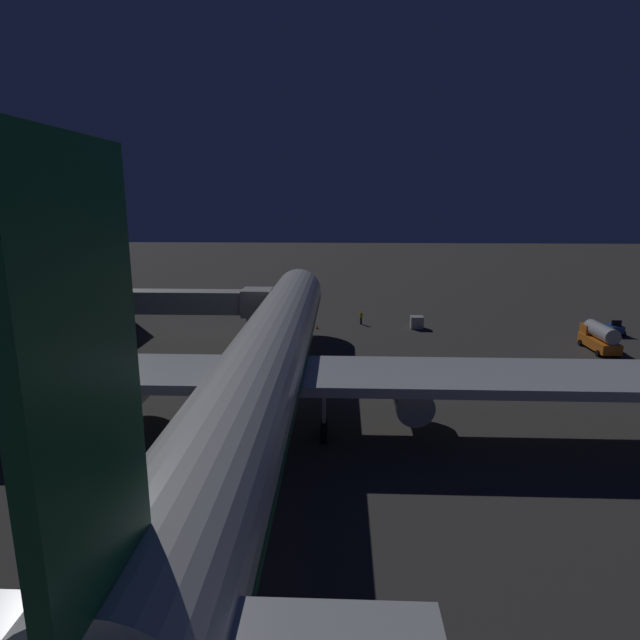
{
  "coord_description": "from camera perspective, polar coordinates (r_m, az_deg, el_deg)",
  "views": [
    {
      "loc": [
        -5.36,
        47.63,
        16.77
      ],
      "look_at": [
        -3.0,
        -10.21,
        3.5
      ],
      "focal_mm": 29.79,
      "sensor_mm": 36.0,
      "label": 1
    }
  ],
  "objects": [
    {
      "name": "apron_floodlight_mast",
      "position": [
        72.74,
        -23.0,
        7.83
      ],
      "size": [
        2.9,
        0.5,
        20.28
      ],
      "color": "#59595E",
      "rests_on": "ground_plane"
    },
    {
      "name": "fuel_tanker",
      "position": [
        67.41,
        27.8,
        -1.57
      ],
      "size": [
        2.46,
        6.32,
        3.15
      ],
      "color": "orange",
      "rests_on": "ground_plane"
    },
    {
      "name": "traffic_cone_nose_port",
      "position": [
        69.89,
        -0.32,
        -0.74
      ],
      "size": [
        0.36,
        0.36,
        0.55
      ],
      "primitive_type": "cone",
      "color": "orange",
      "rests_on": "ground_plane"
    },
    {
      "name": "ground_crew_near_nose_gear",
      "position": [
        72.56,
        4.44,
        0.34
      ],
      "size": [
        0.4,
        0.4,
        1.86
      ],
      "color": "black",
      "rests_on": "ground_plane"
    },
    {
      "name": "traffic_cone_nose_starboard",
      "position": [
        70.22,
        -3.91,
        -0.7
      ],
      "size": [
        0.36,
        0.36,
        0.55
      ],
      "primitive_type": "cone",
      "color": "orange",
      "rests_on": "ground_plane"
    },
    {
      "name": "pushback_tug",
      "position": [
        76.43,
        29.06,
        -0.82
      ],
      "size": [
        1.86,
        2.33,
        1.95
      ],
      "color": "#234C9E",
      "rests_on": "ground_plane"
    },
    {
      "name": "airliner_at_gate",
      "position": [
        38.2,
        -5.86,
        -4.69
      ],
      "size": [
        58.11,
        65.77,
        18.01
      ],
      "color": "silver",
      "rests_on": "ground_plane"
    },
    {
      "name": "jet_bridge",
      "position": [
        61.34,
        -12.65,
        1.89
      ],
      "size": [
        19.1,
        3.4,
        6.91
      ],
      "color": "#9E9E99",
      "rests_on": "ground_plane"
    },
    {
      "name": "ground_plane",
      "position": [
        50.78,
        -3.88,
        -6.4
      ],
      "size": [
        320.0,
        320.0,
        0.0
      ],
      "primitive_type": "plane",
      "color": "#383533"
    },
    {
      "name": "baggage_container_near_belt",
      "position": [
        71.36,
        10.35,
        -0.24
      ],
      "size": [
        1.63,
        1.54,
        1.59
      ],
      "primitive_type": "cube",
      "color": "#B7BABF",
      "rests_on": "ground_plane"
    }
  ]
}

